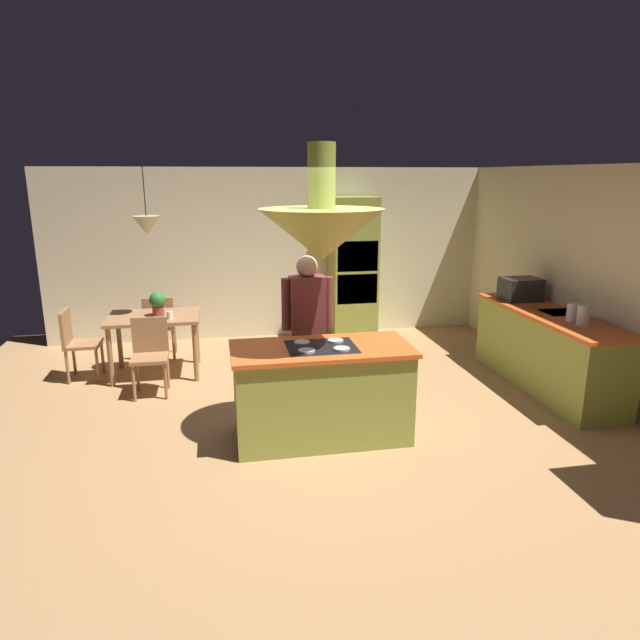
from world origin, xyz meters
name	(u,v)px	position (x,y,z in m)	size (l,w,h in m)	color
ground	(318,428)	(0.00, 0.00, 0.00)	(8.16, 8.16, 0.00)	#AD7F51
wall_back	(276,253)	(0.00, 3.45, 1.27)	(6.80, 0.10, 2.55)	beige
wall_right	(598,283)	(3.25, 0.40, 1.27)	(0.10, 7.20, 2.55)	beige
kitchen_island	(321,392)	(0.00, -0.20, 0.46)	(1.67, 0.80, 0.92)	#939E42
counter_run_right	(547,349)	(2.84, 0.60, 0.46)	(0.73, 2.32, 0.90)	#939E42
oven_tower	(353,269)	(1.10, 3.04, 1.07)	(0.66, 0.62, 2.13)	#939E42
dining_table	(154,324)	(-1.70, 1.90, 0.65)	(1.10, 0.80, 0.76)	#A16F46
person_at_island	(307,324)	(-0.02, 0.47, 0.95)	(0.53, 0.22, 1.66)	tan
range_hood	(322,232)	(0.00, -0.20, 1.96)	(1.10, 1.10, 1.00)	#939E42
pendant_light_over_table	(147,225)	(-1.70, 1.90, 1.86)	(0.32, 0.32, 0.82)	beige
chair_facing_island	(150,351)	(-1.70, 1.28, 0.50)	(0.40, 0.40, 0.87)	#A16F46
chair_by_back_wall	(160,323)	(-1.70, 2.52, 0.50)	(0.40, 0.40, 0.87)	#A16F46
chair_at_corner	(76,340)	(-2.63, 1.90, 0.50)	(0.40, 0.40, 0.87)	#A16F46
potted_plant_on_table	(158,302)	(-1.64, 1.88, 0.93)	(0.20, 0.20, 0.30)	#99382D
cup_on_table	(170,315)	(-1.49, 1.70, 0.81)	(0.07, 0.07, 0.09)	white
canister_flour	(584,315)	(2.84, 0.03, 1.01)	(0.13, 0.13, 0.21)	silver
canister_sugar	(573,312)	(2.84, 0.21, 1.00)	(0.13, 0.13, 0.20)	silver
microwave_on_counter	(521,289)	(2.84, 1.28, 1.04)	(0.46, 0.36, 0.28)	#232326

